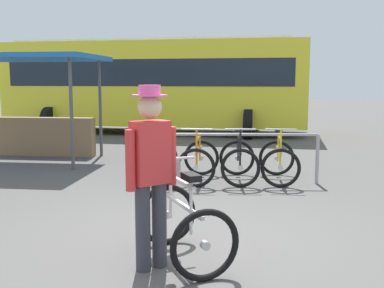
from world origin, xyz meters
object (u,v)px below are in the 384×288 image
(racked_bike_black, at_px, (239,161))
(bus_distant, at_px, (155,81))
(racked_bike_orange, at_px, (199,160))
(featured_bicycle, at_px, (180,210))
(person_with_featured_bike, at_px, (151,170))
(racked_bike_teal, at_px, (159,160))
(racked_bike_yellow, at_px, (279,161))
(market_stall, at_px, (36,97))

(racked_bike_black, bearing_deg, bus_distant, 106.74)
(racked_bike_black, height_order, bus_distant, bus_distant)
(racked_bike_orange, distance_m, racked_bike_black, 0.70)
(racked_bike_black, relative_size, featured_bicycle, 0.88)
(featured_bicycle, distance_m, person_with_featured_bike, 0.61)
(racked_bike_teal, distance_m, racked_bike_orange, 0.70)
(racked_bike_teal, relative_size, bus_distant, 0.11)
(racked_bike_yellow, distance_m, person_with_featured_bike, 4.33)
(racked_bike_yellow, distance_m, market_stall, 5.69)
(featured_bicycle, height_order, person_with_featured_bike, person_with_featured_bike)
(featured_bicycle, bearing_deg, racked_bike_yellow, 67.11)
(racked_bike_yellow, bearing_deg, racked_bike_teal, -178.93)
(featured_bicycle, relative_size, market_stall, 0.38)
(person_with_featured_bike, distance_m, market_stall, 7.06)
(bus_distant, distance_m, market_stall, 5.84)
(featured_bicycle, bearing_deg, racked_bike_teal, 99.17)
(racked_bike_orange, relative_size, person_with_featured_bike, 0.66)
(racked_bike_teal, bearing_deg, racked_bike_orange, 1.07)
(racked_bike_black, xyz_separation_m, market_stall, (-4.40, 2.30, 1.03))
(racked_bike_yellow, height_order, market_stall, market_stall)
(racked_bike_teal, distance_m, featured_bicycle, 3.62)
(racked_bike_black, relative_size, person_with_featured_bike, 0.64)
(racked_bike_black, xyz_separation_m, bus_distant, (-2.33, 7.75, 1.37))
(featured_bicycle, bearing_deg, market_stall, 121.25)
(racked_bike_black, relative_size, racked_bike_yellow, 0.96)
(racked_bike_yellow, relative_size, person_with_featured_bike, 0.66)
(racked_bike_orange, xyz_separation_m, racked_bike_yellow, (1.40, 0.03, 0.00))
(person_with_featured_bike, xyz_separation_m, bus_distant, (-1.26, 11.65, 0.79))
(racked_bike_teal, relative_size, market_stall, 0.35)
(racked_bike_teal, height_order, racked_bike_yellow, same)
(racked_bike_yellow, relative_size, featured_bicycle, 0.91)
(racked_bike_teal, distance_m, person_with_featured_bike, 3.93)
(person_with_featured_bike, bearing_deg, racked_bike_orange, 84.55)
(racked_bike_black, bearing_deg, racked_bike_teal, -178.93)
(racked_bike_black, relative_size, market_stall, 0.33)
(racked_bike_orange, bearing_deg, bus_distant, 101.87)
(racked_bike_orange, xyz_separation_m, racked_bike_black, (0.70, 0.01, 0.00))
(featured_bicycle, xyz_separation_m, market_stall, (-3.58, 5.90, 0.91))
(racked_bike_yellow, xyz_separation_m, person_with_featured_bike, (-1.77, -3.91, 0.58))
(market_stall, bearing_deg, racked_bike_orange, -32.04)
(racked_bike_orange, bearing_deg, person_with_featured_bike, -95.45)
(racked_bike_teal, relative_size, racked_bike_orange, 1.00)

